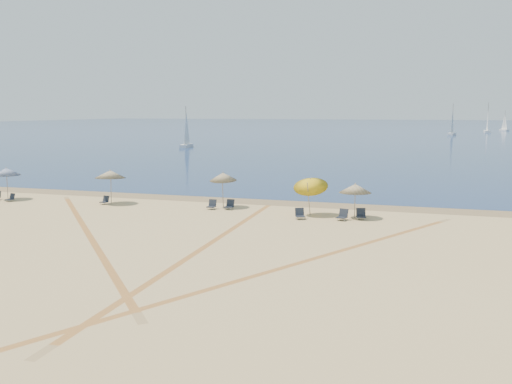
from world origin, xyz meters
TOP-DOWN VIEW (x-y plane):
  - ground at (0.00, 0.00)m, footprint 160.00×160.00m
  - ocean at (0.00, 225.00)m, footprint 500.00×500.00m
  - wet_sand at (0.00, 24.00)m, footprint 500.00×500.00m
  - umbrella_0 at (-19.52, 19.31)m, footprint 2.08×2.08m
  - umbrella_1 at (-10.99, 19.93)m, footprint 2.24×2.26m
  - umbrella_2 at (-2.65, 20.83)m, footprint 1.89×1.93m
  - umbrella_3 at (3.77, 19.59)m, footprint 2.22×2.25m
  - umbrella_4 at (6.63, 19.55)m, footprint 2.02×2.02m
  - chair_1 at (-18.64, 18.61)m, footprint 0.60×0.66m
  - chair_2 at (-11.28, 19.58)m, footprint 0.56×0.63m
  - chair_3 at (-3.13, 19.90)m, footprint 0.54×0.64m
  - chair_4 at (-1.95, 20.18)m, footprint 0.60×0.69m
  - chair_5 at (3.42, 18.21)m, footprint 0.77×0.82m
  - chair_6 at (6.02, 18.59)m, footprint 0.73×0.80m
  - chair_7 at (7.07, 19.17)m, footprint 0.70×0.78m
  - sailboat_0 at (26.99, 172.50)m, footprint 1.57×6.16m
  - sailboat_1 at (-32.13, 80.41)m, footprint 2.00×5.17m
  - sailboat_2 at (33.99, 192.28)m, footprint 2.82×4.68m
  - sailboat_3 at (16.14, 150.62)m, footprint 2.56×5.94m
  - tire_tracks at (-0.21, 9.76)m, footprint 51.58×42.23m

SIDE VIEW (x-z plane):
  - ground at x=0.00m, z-range 0.00..0.00m
  - tire_tracks at x=-0.21m, z-range 0.00..0.00m
  - wet_sand at x=0.00m, z-range 0.00..0.00m
  - ocean at x=0.00m, z-range 0.01..0.01m
  - chair_1 at x=-18.64m, z-range -0.04..0.55m
  - chair_2 at x=-11.28m, z-range -0.04..0.56m
  - chair_3 at x=-3.13m, z-range -0.04..0.61m
  - chair_4 at x=-1.95m, z-range -0.04..0.63m
  - chair_5 at x=3.42m, z-range -0.04..0.63m
  - chair_6 at x=6.02m, z-range -0.04..0.64m
  - chair_7 at x=7.07m, z-range -0.04..0.65m
  - umbrella_4 at x=6.63m, z-range 0.77..2.98m
  - sailboat_2 at x=33.99m, z-range -1.34..5.47m
  - umbrella_3 at x=3.77m, z-range 0.69..3.51m
  - umbrella_0 at x=-19.52m, z-range 0.88..3.34m
  - umbrella_1 at x=-10.99m, z-range 0.90..3.38m
  - umbrella_2 at x=-2.65m, z-range 0.89..3.41m
  - sailboat_1 at x=-32.13m, z-range -1.48..6.03m
  - sailboat_3 at x=16.14m, z-range -1.70..6.89m
  - sailboat_0 at x=26.99m, z-range -1.81..7.36m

